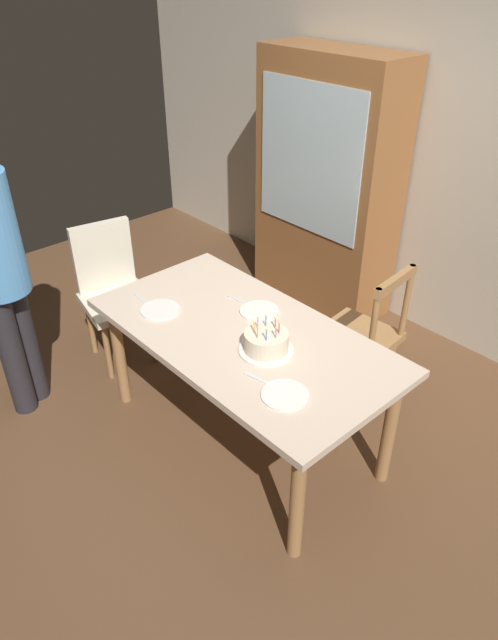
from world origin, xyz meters
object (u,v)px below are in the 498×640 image
(birthday_cake, at_px, (266,342))
(plate_far_side, at_px, (259,311))
(plate_near_guest, at_px, (285,395))
(dining_table, at_px, (243,346))
(chair_upholstered, at_px, (112,286))
(china_cabinet, at_px, (327,186))
(plate_near_celebrant, at_px, (160,310))
(chair_spindle_back, at_px, (361,338))

(birthday_cake, distance_m, plate_far_side, 0.37)
(plate_near_guest, bearing_deg, dining_table, 158.59)
(chair_upholstered, relative_size, china_cabinet, 0.50)
(dining_table, bearing_deg, plate_near_guest, -21.41)
(plate_near_celebrant, distance_m, chair_upholstered, 0.81)
(plate_far_side, height_order, china_cabinet, china_cabinet)
(plate_near_celebrant, bearing_deg, chair_spindle_back, 54.76)
(dining_table, height_order, plate_near_guest, plate_near_guest)
(plate_far_side, xyz_separation_m, china_cabinet, (-0.71, 1.36, 0.20))
(plate_far_side, bearing_deg, dining_table, -66.98)
(chair_spindle_back, bearing_deg, china_cabinet, 142.05)
(dining_table, bearing_deg, chair_spindle_back, 74.32)
(plate_near_celebrant, xyz_separation_m, china_cabinet, (-0.33, 1.76, 0.20))
(plate_far_side, bearing_deg, china_cabinet, 117.63)
(dining_table, distance_m, plate_far_side, 0.24)
(chair_spindle_back, bearing_deg, chair_upholstered, -149.84)
(plate_near_celebrant, distance_m, plate_near_guest, 0.98)
(plate_near_celebrant, height_order, china_cabinet, china_cabinet)
(plate_near_celebrant, bearing_deg, chair_upholstered, 170.92)
(plate_far_side, distance_m, china_cabinet, 1.54)
(plate_near_guest, relative_size, chair_spindle_back, 0.23)
(birthday_cake, bearing_deg, plate_far_side, 142.17)
(birthday_cake, bearing_deg, plate_near_guest, -29.81)
(dining_table, bearing_deg, chair_upholstered, -176.43)
(dining_table, xyz_separation_m, plate_far_side, (-0.09, 0.20, 0.10))
(plate_near_celebrant, bearing_deg, china_cabinet, 100.51)
(chair_spindle_back, relative_size, chair_upholstered, 1.00)
(dining_table, distance_m, chair_spindle_back, 0.82)
(chair_upholstered, bearing_deg, china_cabinet, 74.77)
(china_cabinet, bearing_deg, chair_spindle_back, -37.95)
(plate_near_celebrant, bearing_deg, dining_table, 23.16)
(plate_near_celebrant, xyz_separation_m, plate_far_side, (0.38, 0.40, 0.00))
(birthday_cake, height_order, china_cabinet, china_cabinet)
(dining_table, height_order, plate_near_celebrant, plate_near_celebrant)
(dining_table, bearing_deg, plate_far_side, 113.02)
(birthday_cake, xyz_separation_m, plate_near_guest, (0.31, -0.18, -0.05))
(plate_far_side, height_order, chair_upholstered, chair_upholstered)
(chair_upholstered, bearing_deg, chair_spindle_back, 30.16)
(plate_far_side, bearing_deg, plate_near_guest, -33.91)
(birthday_cake, relative_size, chair_upholstered, 0.29)
(birthday_cake, distance_m, plate_near_celebrant, 0.70)
(chair_upholstered, bearing_deg, plate_near_celebrant, -9.08)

